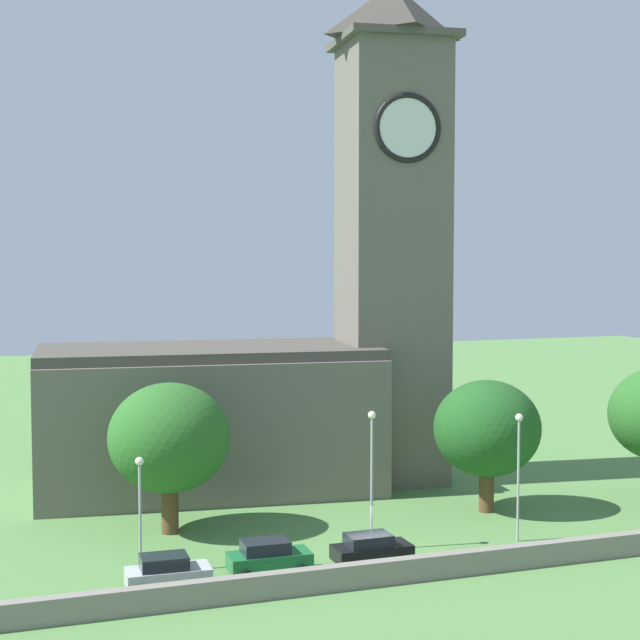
{
  "coord_description": "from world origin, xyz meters",
  "views": [
    {
      "loc": [
        -20.86,
        -49.93,
        16.62
      ],
      "look_at": [
        -0.87,
        6.64,
        12.47
      ],
      "focal_mm": 56.36,
      "sensor_mm": 36.0,
      "label": 1
    }
  ],
  "objects_px": {
    "car_green": "(268,557)",
    "streetlamp_east_mid": "(519,457)",
    "streetlamp_west_mid": "(140,494)",
    "tree_riverside_east": "(487,429)",
    "tree_churchyard": "(169,438)",
    "streetlamp_central": "(372,459)",
    "car_silver": "(167,573)",
    "car_black": "(371,549)",
    "church": "(282,343)"
  },
  "relations": [
    {
      "from": "car_silver",
      "to": "tree_riverside_east",
      "type": "height_order",
      "value": "tree_riverside_east"
    },
    {
      "from": "car_silver",
      "to": "tree_riverside_east",
      "type": "bearing_deg",
      "value": 20.18
    },
    {
      "from": "streetlamp_east_mid",
      "to": "tree_churchyard",
      "type": "relative_size",
      "value": 0.83
    },
    {
      "from": "church",
      "to": "tree_churchyard",
      "type": "relative_size",
      "value": 3.97
    },
    {
      "from": "streetlamp_central",
      "to": "tree_churchyard",
      "type": "relative_size",
      "value": 0.88
    },
    {
      "from": "church",
      "to": "streetlamp_east_mid",
      "type": "relative_size",
      "value": 4.8
    },
    {
      "from": "church",
      "to": "tree_churchyard",
      "type": "distance_m",
      "value": 14.4
    },
    {
      "from": "car_silver",
      "to": "car_black",
      "type": "height_order",
      "value": "car_silver"
    },
    {
      "from": "streetlamp_central",
      "to": "tree_churchyard",
      "type": "distance_m",
      "value": 12.19
    },
    {
      "from": "car_black",
      "to": "tree_churchyard",
      "type": "relative_size",
      "value": 0.47
    },
    {
      "from": "streetlamp_central",
      "to": "tree_churchyard",
      "type": "xyz_separation_m",
      "value": [
        -9.91,
        7.09,
        0.53
      ]
    },
    {
      "from": "streetlamp_central",
      "to": "church",
      "type": "bearing_deg",
      "value": 90.03
    },
    {
      "from": "car_silver",
      "to": "streetlamp_west_mid",
      "type": "xyz_separation_m",
      "value": [
        -0.77,
        3.22,
        3.23
      ]
    },
    {
      "from": "car_silver",
      "to": "streetlamp_east_mid",
      "type": "relative_size",
      "value": 0.56
    },
    {
      "from": "church",
      "to": "tree_churchyard",
      "type": "height_order",
      "value": "church"
    },
    {
      "from": "streetlamp_central",
      "to": "tree_riverside_east",
      "type": "xyz_separation_m",
      "value": [
        10.06,
        5.19,
        0.21
      ]
    },
    {
      "from": "car_black",
      "to": "tree_churchyard",
      "type": "height_order",
      "value": "tree_churchyard"
    },
    {
      "from": "church",
      "to": "tree_churchyard",
      "type": "xyz_separation_m",
      "value": [
        -9.9,
        -9.45,
        -4.46
      ]
    },
    {
      "from": "church",
      "to": "streetlamp_central",
      "type": "height_order",
      "value": "church"
    },
    {
      "from": "streetlamp_west_mid",
      "to": "streetlamp_central",
      "type": "xyz_separation_m",
      "value": [
        12.76,
        -0.3,
        0.99
      ]
    },
    {
      "from": "streetlamp_central",
      "to": "streetlamp_east_mid",
      "type": "relative_size",
      "value": 1.06
    },
    {
      "from": "tree_churchyard",
      "to": "car_green",
      "type": "bearing_deg",
      "value": -70.47
    },
    {
      "from": "car_black",
      "to": "car_silver",
      "type": "bearing_deg",
      "value": -177.31
    },
    {
      "from": "car_green",
      "to": "streetlamp_central",
      "type": "height_order",
      "value": "streetlamp_central"
    },
    {
      "from": "car_black",
      "to": "tree_churchyard",
      "type": "xyz_separation_m",
      "value": [
        -8.89,
        9.49,
        4.82
      ]
    },
    {
      "from": "car_green",
      "to": "car_black",
      "type": "distance_m",
      "value": 5.61
    },
    {
      "from": "car_black",
      "to": "streetlamp_west_mid",
      "type": "xyz_separation_m",
      "value": [
        -11.74,
        2.7,
        3.29
      ]
    },
    {
      "from": "car_green",
      "to": "car_black",
      "type": "relative_size",
      "value": 1.02
    },
    {
      "from": "car_black",
      "to": "streetlamp_west_mid",
      "type": "height_order",
      "value": "streetlamp_west_mid"
    },
    {
      "from": "tree_riverside_east",
      "to": "tree_churchyard",
      "type": "bearing_deg",
      "value": 174.58
    },
    {
      "from": "tree_riverside_east",
      "to": "streetlamp_west_mid",
      "type": "bearing_deg",
      "value": -167.9
    },
    {
      "from": "church",
      "to": "car_black",
      "type": "relative_size",
      "value": 8.47
    },
    {
      "from": "car_green",
      "to": "streetlamp_central",
      "type": "relative_size",
      "value": 0.55
    },
    {
      "from": "streetlamp_central",
      "to": "car_green",
      "type": "bearing_deg",
      "value": -161.81
    },
    {
      "from": "tree_churchyard",
      "to": "tree_riverside_east",
      "type": "xyz_separation_m",
      "value": [
        19.97,
        -1.89,
        -0.32
      ]
    },
    {
      "from": "church",
      "to": "car_silver",
      "type": "distance_m",
      "value": 24.63
    },
    {
      "from": "streetlamp_west_mid",
      "to": "tree_churchyard",
      "type": "bearing_deg",
      "value": 67.21
    },
    {
      "from": "car_black",
      "to": "streetlamp_east_mid",
      "type": "distance_m",
      "value": 10.45
    },
    {
      "from": "streetlamp_central",
      "to": "tree_riverside_east",
      "type": "height_order",
      "value": "tree_riverside_east"
    },
    {
      "from": "car_silver",
      "to": "church",
      "type": "bearing_deg",
      "value": 58.37
    },
    {
      "from": "car_silver",
      "to": "streetlamp_west_mid",
      "type": "height_order",
      "value": "streetlamp_west_mid"
    },
    {
      "from": "tree_churchyard",
      "to": "church",
      "type": "bearing_deg",
      "value": 43.68
    },
    {
      "from": "car_green",
      "to": "streetlamp_east_mid",
      "type": "xyz_separation_m",
      "value": [
        15.16,
        0.96,
        3.98
      ]
    },
    {
      "from": "church",
      "to": "car_green",
      "type": "bearing_deg",
      "value": -109.45
    },
    {
      "from": "car_silver",
      "to": "streetlamp_central",
      "type": "xyz_separation_m",
      "value": [
        11.99,
        2.91,
        4.22
      ]
    },
    {
      "from": "tree_riverside_east",
      "to": "car_green",
      "type": "bearing_deg",
      "value": -156.16
    },
    {
      "from": "car_green",
      "to": "streetlamp_west_mid",
      "type": "bearing_deg",
      "value": 158.0
    },
    {
      "from": "car_green",
      "to": "streetlamp_east_mid",
      "type": "height_order",
      "value": "streetlamp_east_mid"
    },
    {
      "from": "streetlamp_west_mid",
      "to": "tree_churchyard",
      "type": "relative_size",
      "value": 0.68
    },
    {
      "from": "tree_churchyard",
      "to": "tree_riverside_east",
      "type": "height_order",
      "value": "tree_churchyard"
    }
  ]
}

